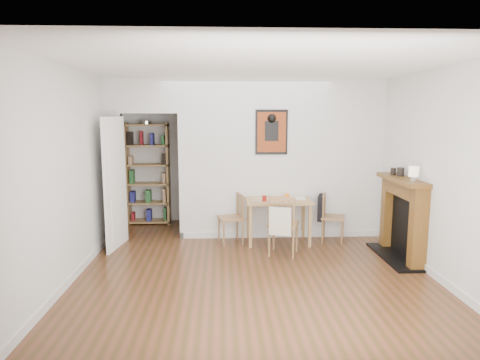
{
  "coord_description": "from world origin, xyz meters",
  "views": [
    {
      "loc": [
        -0.4,
        -5.54,
        2.03
      ],
      "look_at": [
        -0.14,
        0.6,
        1.09
      ],
      "focal_mm": 32.0,
      "sensor_mm": 36.0,
      "label": 1
    }
  ],
  "objects_px": {
    "chair_right": "(332,217)",
    "orange_fruit": "(287,196)",
    "ceramic_jar_b": "(393,171)",
    "chair_front": "(283,224)",
    "bookshelf": "(148,174)",
    "mantel_lamp": "(414,172)",
    "chair_left": "(231,219)",
    "notebook": "(294,198)",
    "red_glass": "(264,198)",
    "fireplace": "(403,216)",
    "ceramic_jar_a": "(401,172)",
    "dining_table": "(278,205)"
  },
  "relations": [
    {
      "from": "chair_front",
      "to": "red_glass",
      "type": "bearing_deg",
      "value": 114.75
    },
    {
      "from": "fireplace",
      "to": "red_glass",
      "type": "height_order",
      "value": "fireplace"
    },
    {
      "from": "mantel_lamp",
      "to": "bookshelf",
      "type": "bearing_deg",
      "value": 146.58
    },
    {
      "from": "chair_right",
      "to": "red_glass",
      "type": "xyz_separation_m",
      "value": [
        -1.11,
        -0.14,
        0.34
      ]
    },
    {
      "from": "orange_fruit",
      "to": "ceramic_jar_b",
      "type": "xyz_separation_m",
      "value": [
        1.46,
        -0.62,
        0.47
      ]
    },
    {
      "from": "fireplace",
      "to": "red_glass",
      "type": "bearing_deg",
      "value": 160.02
    },
    {
      "from": "chair_right",
      "to": "bookshelf",
      "type": "relative_size",
      "value": 0.41
    },
    {
      "from": "chair_right",
      "to": "chair_front",
      "type": "bearing_deg",
      "value": -144.49
    },
    {
      "from": "dining_table",
      "to": "ceramic_jar_b",
      "type": "bearing_deg",
      "value": -18.36
    },
    {
      "from": "red_glass",
      "to": "ceramic_jar_b",
      "type": "height_order",
      "value": "ceramic_jar_b"
    },
    {
      "from": "red_glass",
      "to": "notebook",
      "type": "height_order",
      "value": "red_glass"
    },
    {
      "from": "mantel_lamp",
      "to": "ceramic_jar_a",
      "type": "relative_size",
      "value": 1.69
    },
    {
      "from": "chair_front",
      "to": "orange_fruit",
      "type": "height_order",
      "value": "chair_front"
    },
    {
      "from": "chair_right",
      "to": "red_glass",
      "type": "distance_m",
      "value": 1.17
    },
    {
      "from": "chair_left",
      "to": "chair_front",
      "type": "distance_m",
      "value": 0.97
    },
    {
      "from": "chair_right",
      "to": "mantel_lamp",
      "type": "relative_size",
      "value": 3.77
    },
    {
      "from": "dining_table",
      "to": "red_glass",
      "type": "xyz_separation_m",
      "value": [
        -0.23,
        -0.12,
        0.13
      ]
    },
    {
      "from": "orange_fruit",
      "to": "notebook",
      "type": "height_order",
      "value": "orange_fruit"
    },
    {
      "from": "chair_right",
      "to": "orange_fruit",
      "type": "xyz_separation_m",
      "value": [
        -0.72,
        0.08,
        0.34
      ]
    },
    {
      "from": "red_glass",
      "to": "notebook",
      "type": "relative_size",
      "value": 0.26
    },
    {
      "from": "ceramic_jar_b",
      "to": "chair_front",
      "type": "bearing_deg",
      "value": -177.16
    },
    {
      "from": "chair_front",
      "to": "mantel_lamp",
      "type": "height_order",
      "value": "mantel_lamp"
    },
    {
      "from": "red_glass",
      "to": "ceramic_jar_a",
      "type": "relative_size",
      "value": 0.71
    },
    {
      "from": "mantel_lamp",
      "to": "ceramic_jar_b",
      "type": "xyz_separation_m",
      "value": [
        0.01,
        0.68,
        -0.08
      ]
    },
    {
      "from": "notebook",
      "to": "ceramic_jar_a",
      "type": "height_order",
      "value": "ceramic_jar_a"
    },
    {
      "from": "chair_front",
      "to": "red_glass",
      "type": "distance_m",
      "value": 0.61
    },
    {
      "from": "orange_fruit",
      "to": "notebook",
      "type": "bearing_deg",
      "value": -3.82
    },
    {
      "from": "bookshelf",
      "to": "fireplace",
      "type": "bearing_deg",
      "value": -28.65
    },
    {
      "from": "dining_table",
      "to": "ceramic_jar_a",
      "type": "height_order",
      "value": "ceramic_jar_a"
    },
    {
      "from": "chair_left",
      "to": "bookshelf",
      "type": "relative_size",
      "value": 0.42
    },
    {
      "from": "chair_left",
      "to": "red_glass",
      "type": "xyz_separation_m",
      "value": [
        0.52,
        -0.12,
        0.35
      ]
    },
    {
      "from": "red_glass",
      "to": "ceramic_jar_a",
      "type": "distance_m",
      "value": 2.03
    },
    {
      "from": "chair_front",
      "to": "ceramic_jar_a",
      "type": "distance_m",
      "value": 1.83
    },
    {
      "from": "fireplace",
      "to": "mantel_lamp",
      "type": "height_order",
      "value": "mantel_lamp"
    },
    {
      "from": "chair_left",
      "to": "fireplace",
      "type": "bearing_deg",
      "value": -18.47
    },
    {
      "from": "chair_right",
      "to": "fireplace",
      "type": "distance_m",
      "value": 1.17
    },
    {
      "from": "orange_fruit",
      "to": "chair_right",
      "type": "bearing_deg",
      "value": -6.08
    },
    {
      "from": "dining_table",
      "to": "ceramic_jar_a",
      "type": "bearing_deg",
      "value": -22.01
    },
    {
      "from": "chair_right",
      "to": "notebook",
      "type": "distance_m",
      "value": 0.68
    },
    {
      "from": "bookshelf",
      "to": "chair_right",
      "type": "bearing_deg",
      "value": -22.84
    },
    {
      "from": "chair_left",
      "to": "ceramic_jar_a",
      "type": "bearing_deg",
      "value": -15.41
    },
    {
      "from": "chair_front",
      "to": "ceramic_jar_b",
      "type": "distance_m",
      "value": 1.78
    },
    {
      "from": "fireplace",
      "to": "ceramic_jar_a",
      "type": "xyz_separation_m",
      "value": [
        -0.01,
        0.15,
        0.61
      ]
    },
    {
      "from": "red_glass",
      "to": "mantel_lamp",
      "type": "distance_m",
      "value": 2.2
    },
    {
      "from": "orange_fruit",
      "to": "red_glass",
      "type": "bearing_deg",
      "value": -150.97
    },
    {
      "from": "chair_left",
      "to": "red_glass",
      "type": "distance_m",
      "value": 0.64
    },
    {
      "from": "mantel_lamp",
      "to": "ceramic_jar_b",
      "type": "height_order",
      "value": "mantel_lamp"
    },
    {
      "from": "fireplace",
      "to": "chair_front",
      "type": "bearing_deg",
      "value": 173.16
    },
    {
      "from": "bookshelf",
      "to": "dining_table",
      "type": "bearing_deg",
      "value": -30.51
    },
    {
      "from": "chair_left",
      "to": "notebook",
      "type": "bearing_deg",
      "value": 4.83
    }
  ]
}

